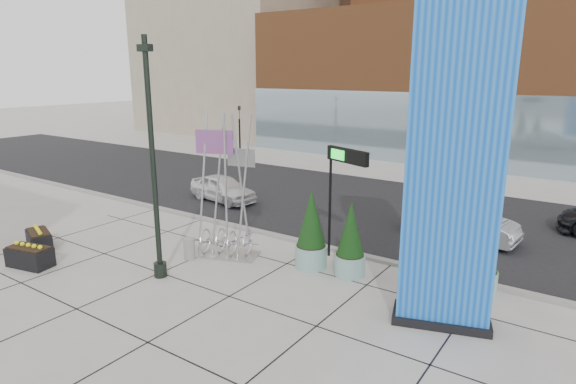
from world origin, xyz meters
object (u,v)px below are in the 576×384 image
Objects in this scene: overhead_street_sign at (349,164)px; car_white_west at (223,188)px; blue_pylon at (453,176)px; concrete_bollard at (189,249)px; car_silver_mid at (461,222)px; lamp_post at (154,184)px; public_art_sculpture at (226,220)px.

overhead_street_sign reaches higher than car_white_west.
blue_pylon is at bearing -105.28° from car_white_west.
concrete_bollard is 10.48m from car_silver_mid.
concrete_bollard is at bearing -124.86° from overhead_street_sign.
car_silver_mid is at bearing -75.65° from car_white_west.
car_silver_mid is at bearing 83.74° from blue_pylon.
lamp_post is at bearing -111.21° from overhead_street_sign.
blue_pylon reaches higher than car_white_west.
car_white_west is (-4.55, 8.05, -2.39)m from lamp_post.
public_art_sculpture is 1.28× the size of overhead_street_sign.
blue_pylon reaches higher than lamp_post.
overhead_street_sign is 9.84m from car_white_west.
public_art_sculpture reaches higher than car_white_west.
lamp_post is 1.87× the size of overhead_street_sign.
lamp_post is 9.69× the size of concrete_bollard.
public_art_sculpture is at bearing 159.58° from blue_pylon.
blue_pylon is 9.41m from concrete_bollard.
lamp_post is 3.14m from public_art_sculpture.
car_silver_mid is (6.42, 6.55, -0.63)m from public_art_sculpture.
blue_pylon is at bearing -162.79° from car_silver_mid.
blue_pylon is 8.26m from public_art_sculpture.
car_silver_mid is (6.96, 9.12, -2.35)m from lamp_post.
blue_pylon is 14.56m from car_white_west.
car_white_west is at bearing -179.85° from overhead_street_sign.
overhead_street_sign reaches higher than car_silver_mid.
lamp_post reaches higher than car_white_west.
blue_pylon is 2.06× the size of overhead_street_sign.
lamp_post is 11.72m from car_silver_mid.
car_white_west is at bearing 119.49° from lamp_post.
overhead_street_sign is 1.02× the size of car_white_west.
public_art_sculpture is at bearing -127.99° from car_white_west.
blue_pylon is at bearing 14.82° from lamp_post.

